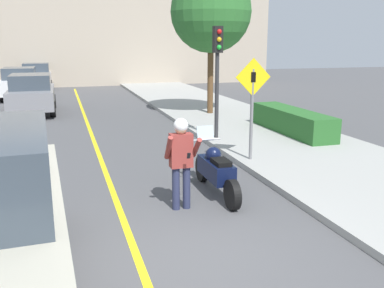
{
  "coord_description": "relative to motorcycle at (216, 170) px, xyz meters",
  "views": [
    {
      "loc": [
        -1.48,
        -5.25,
        2.97
      ],
      "look_at": [
        0.94,
        2.61,
        1.02
      ],
      "focal_mm": 40.0,
      "sensor_mm": 36.0,
      "label": 1
    }
  ],
  "objects": [
    {
      "name": "ground_plane",
      "position": [
        -1.38,
        -2.43,
        -0.49
      ],
      "size": [
        80.0,
        80.0,
        0.0
      ],
      "primitive_type": "plane",
      "color": "#4C4C4F"
    },
    {
      "name": "sidewalk_curb",
      "position": [
        3.42,
        1.57,
        -0.42
      ],
      "size": [
        4.4,
        44.0,
        0.14
      ],
      "color": "#9E9E99",
      "rests_on": "ground"
    },
    {
      "name": "road_center_line",
      "position": [
        -1.98,
        3.57,
        -0.48
      ],
      "size": [
        0.12,
        36.0,
        0.01
      ],
      "color": "yellow",
      "rests_on": "ground"
    },
    {
      "name": "building_backdrop",
      "position": [
        -1.38,
        23.57,
        3.33
      ],
      "size": [
        28.0,
        1.2,
        7.63
      ],
      "color": "#B2A38E",
      "rests_on": "ground"
    },
    {
      "name": "motorcycle",
      "position": [
        0.0,
        0.0,
        0.0
      ],
      "size": [
        0.62,
        2.31,
        1.27
      ],
      "color": "black",
      "rests_on": "ground"
    },
    {
      "name": "person_biker",
      "position": [
        -0.88,
        -0.58,
        0.54
      ],
      "size": [
        0.59,
        0.47,
        1.69
      ],
      "color": "#282D4C",
      "rests_on": "ground"
    },
    {
      "name": "crossing_sign",
      "position": [
        1.57,
        1.75,
        1.15
      ],
      "size": [
        0.91,
        0.08,
        2.48
      ],
      "color": "slate",
      "rests_on": "sidewalk_curb"
    },
    {
      "name": "traffic_light",
      "position": [
        1.62,
        4.35,
        1.96
      ],
      "size": [
        0.26,
        0.3,
        3.3
      ],
      "color": "#2D2D30",
      "rests_on": "sidewalk_curb"
    },
    {
      "name": "hedge_row",
      "position": [
        4.22,
        4.38,
        0.02
      ],
      "size": [
        0.9,
        3.91,
        0.74
      ],
      "color": "#286028",
      "rests_on": "sidewalk_curb"
    },
    {
      "name": "street_tree",
      "position": [
        3.0,
        8.86,
        3.66
      ],
      "size": [
        3.19,
        3.19,
        5.61
      ],
      "color": "brown",
      "rests_on": "sidewalk_curb"
    },
    {
      "name": "parked_car_grey",
      "position": [
        -4.05,
        11.8,
        0.37
      ],
      "size": [
        1.88,
        4.2,
        1.68
      ],
      "color": "black",
      "rests_on": "ground"
    },
    {
      "name": "parked_car_white",
      "position": [
        -4.92,
        17.31,
        0.37
      ],
      "size": [
        1.88,
        4.2,
        1.68
      ],
      "color": "black",
      "rests_on": "ground"
    },
    {
      "name": "parked_car_silver",
      "position": [
        -4.3,
        22.79,
        0.37
      ],
      "size": [
        1.88,
        4.2,
        1.68
      ],
      "color": "black",
      "rests_on": "ground"
    }
  ]
}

